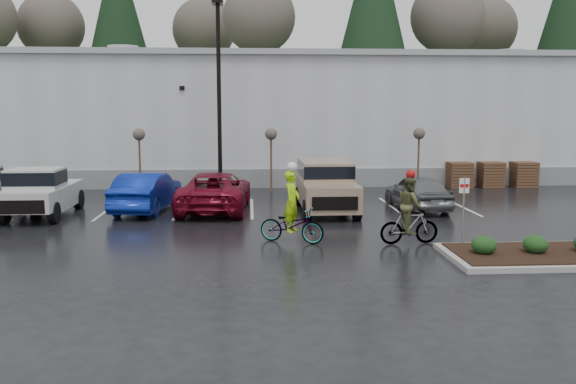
{
  "coord_description": "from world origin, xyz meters",
  "views": [
    {
      "loc": [
        -2.59,
        -17.4,
        4.33
      ],
      "look_at": [
        -1.24,
        3.74,
        1.3
      ],
      "focal_mm": 38.0,
      "sensor_mm": 36.0,
      "label": 1
    }
  ],
  "objects": [
    {
      "name": "cyclist_olive",
      "position": [
        2.4,
        1.06,
        0.85
      ],
      "size": [
        1.85,
        0.9,
        2.35
      ],
      "rotation": [
        0.0,
        0.0,
        1.66
      ],
      "color": "#3F3F44",
      "rests_on": "ground"
    },
    {
      "name": "pallet_stack_a",
      "position": [
        8.5,
        14.0,
        0.68
      ],
      "size": [
        1.2,
        1.2,
        1.35
      ],
      "primitive_type": "cube",
      "color": "#43281A",
      "rests_on": "ground"
    },
    {
      "name": "pallet_stack_b",
      "position": [
        10.2,
        14.0,
        0.68
      ],
      "size": [
        1.2,
        1.2,
        1.35
      ],
      "primitive_type": "cube",
      "color": "#43281A",
      "rests_on": "ground"
    },
    {
      "name": "ground",
      "position": [
        0.0,
        0.0,
        0.0
      ],
      "size": [
        120.0,
        120.0,
        0.0
      ],
      "primitive_type": "plane",
      "color": "black",
      "rests_on": "ground"
    },
    {
      "name": "lamppost",
      "position": [
        -4.0,
        12.0,
        5.69
      ],
      "size": [
        0.5,
        1.0,
        9.22
      ],
      "color": "black",
      "rests_on": "ground"
    },
    {
      "name": "suv_tan",
      "position": [
        0.54,
        7.02,
        1.03
      ],
      "size": [
        2.2,
        5.1,
        2.06
      ],
      "primitive_type": null,
      "color": "gray",
      "rests_on": "ground"
    },
    {
      "name": "car_blue",
      "position": [
        -6.8,
        7.64,
        0.81
      ],
      "size": [
        2.35,
        5.08,
        1.61
      ],
      "primitive_type": "imported",
      "rotation": [
        0.0,
        0.0,
        3.01
      ],
      "color": "navy",
      "rests_on": "ground"
    },
    {
      "name": "wooded_ridge",
      "position": [
        0.0,
        45.0,
        3.0
      ],
      "size": [
        80.0,
        25.0,
        6.0
      ],
      "primitive_type": "cube",
      "color": "#1B3616",
      "rests_on": "ground"
    },
    {
      "name": "car_red",
      "position": [
        -4.02,
        7.62,
        0.8
      ],
      "size": [
        3.01,
        5.93,
        1.61
      ],
      "primitive_type": "imported",
      "rotation": [
        0.0,
        0.0,
        3.08
      ],
      "color": "maroon",
      "rests_on": "ground"
    },
    {
      "name": "car_grey",
      "position": [
        4.42,
        7.35,
        0.74
      ],
      "size": [
        2.16,
        4.47,
        1.47
      ],
      "primitive_type": "imported",
      "rotation": [
        0.0,
        0.0,
        3.24
      ],
      "color": "slate",
      "rests_on": "ground"
    },
    {
      "name": "cyclist_hivis",
      "position": [
        -1.26,
        1.5,
        0.78
      ],
      "size": [
        2.23,
        1.53,
        2.57
      ],
      "rotation": [
        0.0,
        0.0,
        1.16
      ],
      "color": "#3F3F44",
      "rests_on": "ground"
    },
    {
      "name": "warehouse",
      "position": [
        0.0,
        21.99,
        3.65
      ],
      "size": [
        60.5,
        15.5,
        7.2
      ],
      "color": "silver",
      "rests_on": "ground"
    },
    {
      "name": "sapling_east",
      "position": [
        6.0,
        13.0,
        2.73
      ],
      "size": [
        0.6,
        0.6,
        3.2
      ],
      "color": "#43281A",
      "rests_on": "ground"
    },
    {
      "name": "pickup_white",
      "position": [
        -10.69,
        6.96,
        0.98
      ],
      "size": [
        2.1,
        5.2,
        1.96
      ],
      "primitive_type": null,
      "color": "#B9B8B4",
      "rests_on": "ground"
    },
    {
      "name": "shrub_b",
      "position": [
        5.5,
        -1.0,
        0.41
      ],
      "size": [
        0.7,
        0.7,
        0.52
      ],
      "primitive_type": "ellipsoid",
      "color": "#123515",
      "rests_on": "curb_island"
    },
    {
      "name": "pallet_stack_c",
      "position": [
        12.0,
        14.0,
        0.68
      ],
      "size": [
        1.2,
        1.2,
        1.35
      ],
      "primitive_type": "cube",
      "color": "#43281A",
      "rests_on": "ground"
    },
    {
      "name": "sapling_west",
      "position": [
        -8.0,
        13.0,
        2.73
      ],
      "size": [
        0.6,
        0.6,
        3.2
      ],
      "color": "#43281A",
      "rests_on": "ground"
    },
    {
      "name": "sapling_mid",
      "position": [
        -1.5,
        13.0,
        2.73
      ],
      "size": [
        0.6,
        0.6,
        3.2
      ],
      "color": "#43281A",
      "rests_on": "ground"
    },
    {
      "name": "fire_lane_sign",
      "position": [
        3.8,
        0.2,
        1.41
      ],
      "size": [
        0.3,
        0.05,
        2.2
      ],
      "color": "gray",
      "rests_on": "ground"
    },
    {
      "name": "shrub_a",
      "position": [
        4.0,
        -1.0,
        0.41
      ],
      "size": [
        0.7,
        0.7,
        0.52
      ],
      "primitive_type": "ellipsoid",
      "color": "#123515",
      "rests_on": "curb_island"
    }
  ]
}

